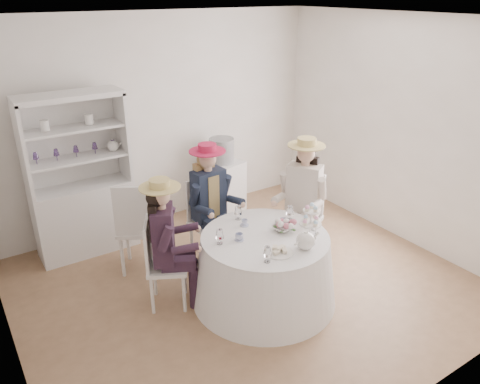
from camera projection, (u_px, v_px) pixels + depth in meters
ground at (245, 284)px, 5.05m from camera, size 4.50×4.50×0.00m
ceiling at (246, 18)px, 3.97m from camera, size 4.50×4.50×0.00m
wall_back at (159, 122)px, 6.04m from camera, size 4.50×0.00×4.50m
wall_front at (421, 259)px, 2.98m from camera, size 4.50×0.00×4.50m
wall_right at (400, 131)px, 5.64m from camera, size 0.00×4.50×4.50m
tea_table at (264, 268)px, 4.68m from camera, size 1.46×1.46×0.72m
hutch at (83, 198)px, 5.46m from camera, size 1.26×0.76×1.91m
side_table at (222, 188)px, 6.53m from camera, size 0.59×0.59×0.75m
hatbox at (222, 150)px, 6.31m from camera, size 0.35×0.35×0.33m
guest_left at (166, 237)px, 4.45m from camera, size 0.58×0.52×1.35m
guest_mid at (210, 197)px, 5.20m from camera, size 0.52×0.54×1.41m
guest_right at (303, 193)px, 5.26m from camera, size 0.62×0.57×1.45m
spare_chair at (137, 225)px, 5.06m from camera, size 0.61×0.61×1.08m
teacup_a at (239, 237)px, 4.46m from camera, size 0.08×0.08×0.06m
teacup_b at (244, 223)px, 4.73m from camera, size 0.08×0.08×0.06m
teacup_c at (284, 223)px, 4.72m from camera, size 0.12×0.12×0.07m
flower_bowl at (283, 229)px, 4.63m from camera, size 0.24×0.24×0.05m
flower_arrangement at (285, 224)px, 4.61m from camera, size 0.17×0.17×0.06m
table_teapot at (306, 241)px, 4.30m from camera, size 0.25×0.18×0.18m
sandwich_plate at (279, 251)px, 4.25m from camera, size 0.26×0.26×0.06m
cupcake_stand at (311, 217)px, 4.74m from camera, size 0.23×0.23×0.21m
stemware_set at (265, 230)px, 4.51m from camera, size 0.95×0.91×0.15m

